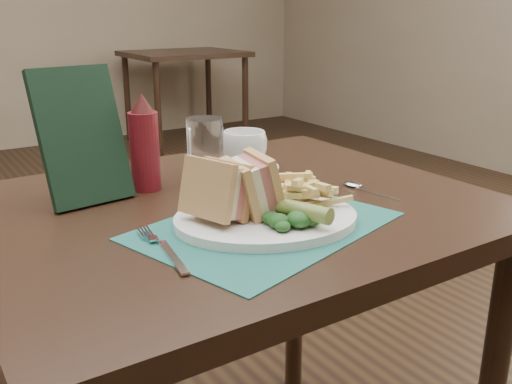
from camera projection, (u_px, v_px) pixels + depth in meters
table_main at (235, 376)px, 1.15m from camera, size 0.90×0.75×0.75m
table_bg_right at (186, 97)px, 4.75m from camera, size 0.90×0.75×0.75m
placemat at (265, 226)px, 0.92m from camera, size 0.46×0.38×0.00m
plate at (266, 219)px, 0.92m from camera, size 0.36×0.32×0.01m
sandwich_half_a at (207, 192)px, 0.87m from camera, size 0.10×0.12×0.10m
sandwich_half_b at (241, 186)px, 0.90m from camera, size 0.09×0.11×0.10m
kale_garnish at (290, 217)px, 0.87m from camera, size 0.11×0.08×0.03m
pickle_spear at (297, 210)px, 0.88m from camera, size 0.06×0.12×0.03m
fries_pile at (301, 188)px, 0.96m from camera, size 0.18×0.20×0.06m
fork at (164, 247)px, 0.82m from camera, size 0.06×0.17×0.01m
spoon at (368, 189)px, 1.09m from camera, size 0.06×0.15×0.01m
saucer at (244, 168)px, 1.23m from camera, size 0.15×0.15×0.01m
coffee_cup at (244, 149)px, 1.22m from camera, size 0.14×0.14×0.08m
drinking_glass at (205, 151)px, 1.13m from camera, size 0.08×0.08×0.13m
ketchup_bottle at (144, 142)px, 1.08m from camera, size 0.07×0.07×0.19m
check_presenter at (82, 136)px, 1.01m from camera, size 0.16×0.11×0.24m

